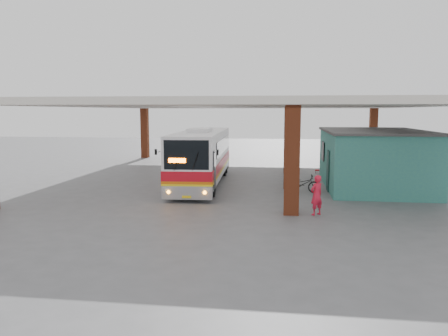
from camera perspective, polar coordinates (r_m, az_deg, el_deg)
ground at (r=20.95m, az=0.34°, el=-3.88°), size 90.00×90.00×0.00m
brick_columns at (r=25.48m, az=4.98°, el=3.05°), size 20.10×21.60×4.35m
canopy_roof at (r=26.96m, az=3.20°, el=8.25°), size 21.00×23.00×0.30m
shop_building at (r=24.99m, az=18.89°, el=1.18°), size 5.20×8.20×3.11m
coach_bus at (r=24.70m, az=-2.88°, el=1.56°), size 2.89×11.08×3.19m
motorcycle at (r=22.43m, az=10.19°, el=-2.03°), size 1.80×0.67×0.94m
pedestrian at (r=17.73m, az=11.99°, el=-3.49°), size 0.70×0.67×1.61m
red_chair at (r=29.62m, az=12.40°, el=-0.04°), size 0.43×0.43×0.75m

